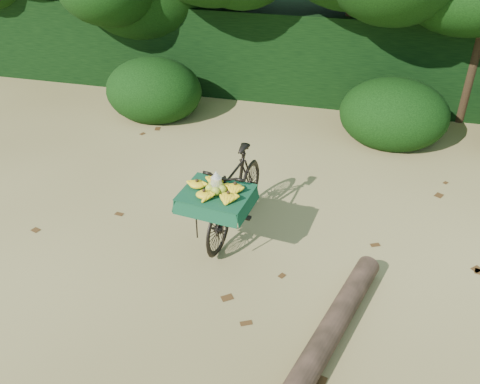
# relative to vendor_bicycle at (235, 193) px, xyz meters

# --- Properties ---
(ground) EXTENTS (80.00, 80.00, 0.00)m
(ground) POSITION_rel_vendor_bicycle_xyz_m (0.53, -1.06, -0.58)
(ground) COLOR tan
(ground) RESTS_ON ground
(vendor_bicycle) EXTENTS (0.89, 1.93, 1.13)m
(vendor_bicycle) POSITION_rel_vendor_bicycle_xyz_m (0.00, 0.00, 0.00)
(vendor_bicycle) COLOR black
(vendor_bicycle) RESTS_ON ground
(fallen_log) EXTENTS (1.29, 3.54, 0.26)m
(fallen_log) POSITION_rel_vendor_bicycle_xyz_m (1.28, -2.21, -0.45)
(fallen_log) COLOR brown
(fallen_log) RESTS_ON ground
(hedge_backdrop) EXTENTS (26.00, 1.80, 1.80)m
(hedge_backdrop) POSITION_rel_vendor_bicycle_xyz_m (0.53, 5.24, 0.32)
(hedge_backdrop) COLOR black
(hedge_backdrop) RESTS_ON ground
(tree_row) EXTENTS (14.50, 2.00, 4.00)m
(tree_row) POSITION_rel_vendor_bicycle_xyz_m (-0.12, 4.44, 1.42)
(tree_row) COLOR black
(tree_row) RESTS_ON ground
(bush_clumps) EXTENTS (8.80, 1.70, 0.90)m
(bush_clumps) POSITION_rel_vendor_bicycle_xyz_m (1.03, 3.24, -0.13)
(bush_clumps) COLOR black
(bush_clumps) RESTS_ON ground
(leaf_litter) EXTENTS (7.00, 7.30, 0.01)m
(leaf_litter) POSITION_rel_vendor_bicycle_xyz_m (0.53, -0.41, -0.57)
(leaf_litter) COLOR #482C13
(leaf_litter) RESTS_ON ground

